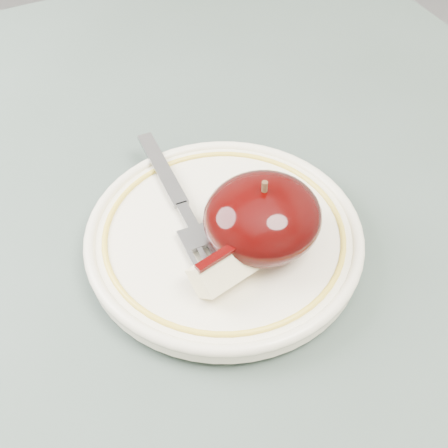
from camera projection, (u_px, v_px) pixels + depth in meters
name	position (u px, v px, depth m)	size (l,w,h in m)	color
table	(136.00, 375.00, 0.49)	(0.90, 0.90, 0.75)	brown
plate	(224.00, 237.00, 0.46)	(0.20, 0.20, 0.02)	#F1E8CA
apple_half	(263.00, 218.00, 0.43)	(0.08, 0.08, 0.06)	black
apple_wedge	(239.00, 259.00, 0.42)	(0.07, 0.04, 0.03)	#FFF1BB
fork	(182.00, 206.00, 0.47)	(0.03, 0.17, 0.00)	gray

